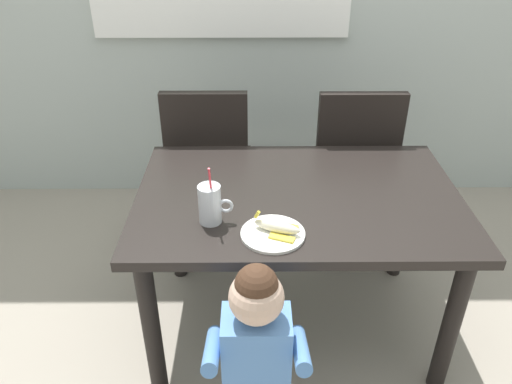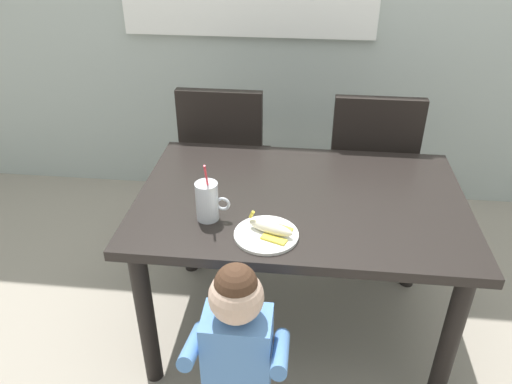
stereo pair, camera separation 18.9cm
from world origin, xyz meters
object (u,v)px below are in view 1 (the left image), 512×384
dining_chair_left (209,160)px  toddler_standing (256,344)px  milk_cup (210,206)px  snack_plate (273,234)px  dining_table (297,214)px  peeled_banana (278,227)px  dining_chair_right (352,161)px

dining_chair_left → toddler_standing: bearing=101.0°
milk_cup → snack_plate: bearing=-21.6°
dining_chair_left → milk_cup: 0.87m
dining_table → dining_chair_left: dining_chair_left is taller
milk_cup → snack_plate: size_ratio=1.08×
snack_plate → peeled_banana: size_ratio=1.32×
milk_cup → snack_plate: milk_cup is taller
peeled_banana → toddler_standing: bearing=-103.3°
dining_chair_left → peeled_banana: 0.99m
dining_chair_left → toddler_standing: dining_chair_left is taller
dining_chair_left → dining_chair_right: same height
dining_table → snack_plate: (-0.11, -0.29, 0.11)m
snack_plate → peeled_banana: bearing=19.4°
dining_chair_right → peeled_banana: bearing=64.0°
peeled_banana → snack_plate: bearing=-160.6°
dining_chair_left → milk_cup: (0.08, -0.83, 0.24)m
peeled_banana → dining_chair_left: bearing=109.3°
dining_chair_right → peeled_banana: 1.02m
dining_table → dining_chair_right: dining_chair_right is taller
dining_chair_right → toddler_standing: dining_chair_right is taller
snack_plate → dining_chair_right: bearing=63.3°
snack_plate → dining_chair_left: bearing=108.3°
dining_chair_left → peeled_banana: (0.32, -0.91, 0.21)m
dining_chair_left → snack_plate: bearing=108.3°
dining_table → dining_chair_right: 0.71m
dining_table → snack_plate: snack_plate is taller
milk_cup → peeled_banana: (0.24, -0.08, -0.04)m
dining_table → peeled_banana: size_ratio=7.52×
toddler_standing → dining_table: bearing=74.0°
milk_cup → peeled_banana: milk_cup is taller
dining_chair_left → milk_cup: bearing=95.4°
dining_chair_left → milk_cup: milk_cup is taller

